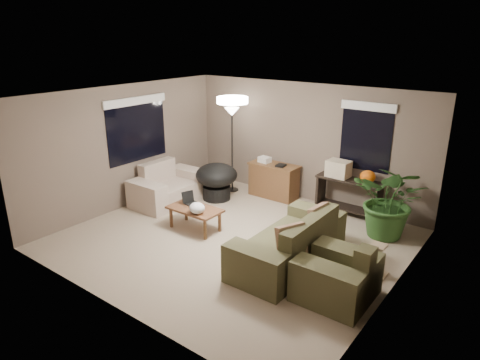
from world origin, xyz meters
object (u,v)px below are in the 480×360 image
Objects in this scene: main_sofa at (291,246)px; cat_scratching_post at (376,262)px; papasan_chair at (217,179)px; floor_lamp at (232,122)px; armchair at (338,278)px; console_table at (348,194)px; loveseat at (168,188)px; coffee_table at (195,211)px; houseplant at (390,209)px; desk at (274,180)px.

main_sofa is 1.29m from cat_scratching_post.
papasan_chair is 1.30m from floor_lamp.
armchair is 2.94m from console_table.
armchair is at bearing -13.96° from loveseat.
console_table is at bearing 91.58° from main_sofa.
papasan_chair is (-0.66, 1.42, 0.11)m from coffee_table.
console_table is at bearing 19.02° from papasan_chair.
armchair is at bearing -7.96° from coffee_table.
loveseat is 3.20× the size of cat_scratching_post.
console_table is 0.95× the size of houseplant.
floor_lamp is (-2.70, -0.27, 1.16)m from console_table.
cat_scratching_post is (3.90, -0.96, -0.25)m from papasan_chair.
console_table is 0.68× the size of floor_lamp.
houseplant is at bearing 14.87° from loveseat.
floor_lamp is (-3.75, 2.48, 1.30)m from armchair.
desk is at bearing -178.54° from console_table.
desk is 0.58× the size of floor_lamp.
coffee_table is (-2.03, -0.00, 0.06)m from main_sofa.
desk is at bearing 12.74° from floor_lamp.
cat_scratching_post is (0.23, 0.87, -0.08)m from armchair.
loveseat is at bearing -134.73° from papasan_chair.
armchair reaches higher than console_table.
coffee_table is (1.40, -0.67, 0.06)m from loveseat.
loveseat reaches higher than cat_scratching_post.
coffee_table is 3.05m from console_table.
houseplant is (2.95, 1.83, 0.18)m from coffee_table.
coffee_table is 3.28m from cat_scratching_post.
houseplant is at bearing 31.80° from coffee_table.
papasan_chair is 0.56× the size of floor_lamp.
houseplant is (0.98, -0.49, 0.10)m from console_table.
main_sofa is at bearing 156.55° from armchair.
houseplant reaches higher than loveseat.
cat_scratching_post is at bearing -13.88° from papasan_chair.
houseplant reaches higher than console_table.
console_table is 1.10m from houseplant.
loveseat is 1.49× the size of papasan_chair.
coffee_table is 0.91× the size of desk.
console_table reaches higher than coffee_table.
cat_scratching_post is (4.64, -0.22, -0.08)m from loveseat.
armchair is 0.93× the size of papasan_chair.
houseplant is 1.44m from cat_scratching_post.
papasan_chair is 4.03m from cat_scratching_post.
coffee_table is 0.93× the size of papasan_chair.
papasan_chair is at bearing 115.10° from coffee_table.
houseplant is at bearing -3.54° from floor_lamp.
houseplant reaches higher than cat_scratching_post.
desk is (0.25, 2.28, 0.02)m from coffee_table.
houseplant is at bearing -9.47° from desk.
houseplant reaches higher than main_sofa.
papasan_chair is (0.73, 0.74, 0.17)m from loveseat.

